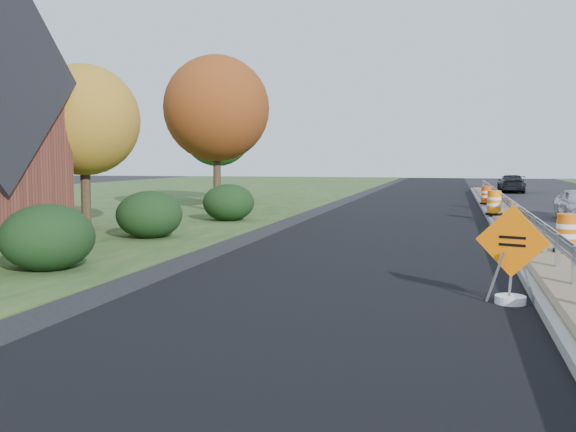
% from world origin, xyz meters
% --- Properties ---
extents(ground, '(140.00, 140.00, 0.00)m').
position_xyz_m(ground, '(0.00, 0.00, 0.00)').
color(ground, black).
rests_on(ground, ground).
extents(grass_verge_near, '(30.00, 120.00, 0.03)m').
position_xyz_m(grass_verge_near, '(-24.00, 10.00, 0.01)').
color(grass_verge_near, '#25421C').
rests_on(grass_verge_near, ground).
extents(milled_overlay, '(7.20, 120.00, 0.01)m').
position_xyz_m(milled_overlay, '(-4.40, 10.00, 0.01)').
color(milled_overlay, black).
rests_on(milled_overlay, ground).
extents(median, '(1.60, 55.00, 0.23)m').
position_xyz_m(median, '(0.00, 8.00, 0.11)').
color(median, gray).
rests_on(median, ground).
extents(guardrail, '(0.10, 46.15, 0.72)m').
position_xyz_m(guardrail, '(0.00, 9.00, 0.73)').
color(guardrail, silver).
rests_on(guardrail, median).
extents(hedge_south, '(2.09, 2.09, 1.52)m').
position_xyz_m(hedge_south, '(-11.00, -6.00, 0.76)').
color(hedge_south, black).
rests_on(hedge_south, ground).
extents(hedge_mid, '(2.09, 2.09, 1.52)m').
position_xyz_m(hedge_mid, '(-11.50, 0.00, 0.76)').
color(hedge_mid, black).
rests_on(hedge_mid, ground).
extents(hedge_north, '(2.09, 2.09, 1.52)m').
position_xyz_m(hedge_north, '(-11.00, 6.00, 0.76)').
color(hedge_north, black).
rests_on(hedge_north, ground).
extents(tree_near_yellow, '(3.96, 3.96, 5.88)m').
position_xyz_m(tree_near_yellow, '(-15.00, 2.00, 3.89)').
color(tree_near_yellow, '#473523').
rests_on(tree_near_yellow, ground).
extents(tree_near_red, '(4.95, 4.95, 7.35)m').
position_xyz_m(tree_near_red, '(-13.00, 10.00, 4.86)').
color(tree_near_red, '#473523').
rests_on(tree_near_red, ground).
extents(tree_near_back, '(4.29, 4.29, 6.37)m').
position_xyz_m(tree_near_back, '(-16.00, 18.00, 4.21)').
color(tree_near_back, '#473523').
rests_on(tree_near_back, ground).
extents(caution_sign, '(1.20, 0.52, 1.73)m').
position_xyz_m(caution_sign, '(-1.18, -6.96, 0.44)').
color(caution_sign, white).
rests_on(caution_sign, ground).
extents(barrel_median_near, '(0.65, 0.65, 0.95)m').
position_xyz_m(barrel_median_near, '(0.55, -1.69, 0.68)').
color(barrel_median_near, black).
rests_on(barrel_median_near, median).
extents(barrel_median_mid, '(0.68, 0.68, 1.00)m').
position_xyz_m(barrel_median_mid, '(-0.55, 8.89, 0.71)').
color(barrel_median_mid, black).
rests_on(barrel_median_mid, median).
extents(barrel_median_far, '(0.62, 0.62, 0.91)m').
position_xyz_m(barrel_median_far, '(-0.55, 15.40, 0.67)').
color(barrel_median_far, black).
rests_on(barrel_median_far, median).
extents(car_dark_far, '(1.96, 4.65, 1.34)m').
position_xyz_m(car_dark_far, '(2.06, 32.56, 0.67)').
color(car_dark_far, black).
rests_on(car_dark_far, ground).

